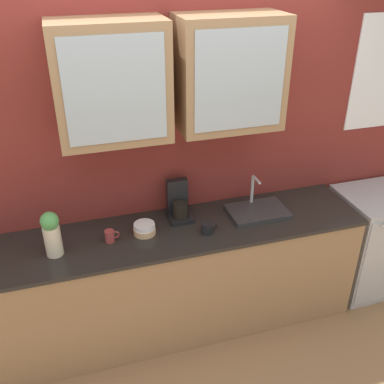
% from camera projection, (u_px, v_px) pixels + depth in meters
% --- Properties ---
extents(ground_plane, '(10.00, 10.00, 0.00)m').
position_uv_depth(ground_plane, '(181.00, 321.00, 3.61)').
color(ground_plane, '#936B47').
extents(back_wall_unit, '(4.35, 0.48, 2.69)m').
position_uv_depth(back_wall_unit, '(169.00, 137.00, 3.14)').
color(back_wall_unit, maroon).
rests_on(back_wall_unit, ground_plane).
extents(counter, '(2.71, 0.62, 0.90)m').
position_uv_depth(counter, '(181.00, 278.00, 3.39)').
color(counter, '#93704C').
rests_on(counter, ground_plane).
extents(sink_faucet, '(0.44, 0.30, 0.27)m').
position_uv_depth(sink_faucet, '(257.00, 210.00, 3.36)').
color(sink_faucet, '#2D2D30').
rests_on(sink_faucet, counter).
extents(bowl_stack, '(0.16, 0.16, 0.08)m').
position_uv_depth(bowl_stack, '(144.00, 229.00, 3.11)').
color(bowl_stack, '#E0AD7F').
rests_on(bowl_stack, counter).
extents(vase, '(0.12, 0.12, 0.32)m').
position_uv_depth(vase, '(52.00, 233.00, 2.84)').
color(vase, beige).
rests_on(vase, counter).
extents(cup_near_sink, '(0.12, 0.08, 0.08)m').
position_uv_depth(cup_near_sink, '(208.00, 228.00, 3.12)').
color(cup_near_sink, black).
rests_on(cup_near_sink, counter).
extents(cup_near_bowls, '(0.10, 0.07, 0.09)m').
position_uv_depth(cup_near_bowls, '(110.00, 236.00, 3.02)').
color(cup_near_bowls, '#993838').
rests_on(cup_near_bowls, counter).
extents(dishwasher, '(0.62, 0.61, 0.90)m').
position_uv_depth(dishwasher, '(371.00, 241.00, 3.82)').
color(dishwasher, '#ADAFB5').
rests_on(dishwasher, ground_plane).
extents(coffee_maker, '(0.17, 0.20, 0.29)m').
position_uv_depth(coffee_maker, '(179.00, 204.00, 3.27)').
color(coffee_maker, black).
rests_on(coffee_maker, counter).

